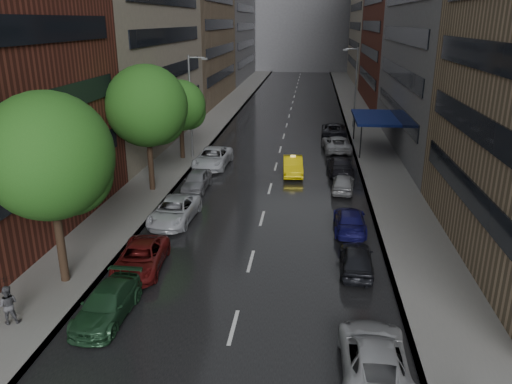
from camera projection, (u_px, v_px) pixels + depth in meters
road at (288, 119)px, 63.77m from camera, size 14.00×140.00×0.01m
sidewalk_left at (219, 117)px, 64.68m from camera, size 4.00×140.00×0.15m
sidewalk_right at (360, 120)px, 62.80m from camera, size 4.00×140.00×0.15m
building_far at (303, 3)px, 122.42m from camera, size 40.00×14.00×32.00m
tree_near at (48, 156)px, 22.01m from camera, size 5.77×5.77×9.19m
tree_mid at (147, 106)px, 34.90m from camera, size 5.76×5.76×9.18m
tree_far at (180, 106)px, 43.81m from camera, size 4.47×4.47×7.13m
taxi at (293, 166)px, 40.69m from camera, size 1.86×4.55×1.47m
parked_cars_left at (182, 200)px, 33.01m from camera, size 2.90×28.49×1.60m
parked_cars_right at (342, 175)px, 38.35m from camera, size 2.88×43.88×1.59m
ped_black_umbrella at (6, 296)px, 20.22m from camera, size 0.98×0.98×2.09m
street_lamp_left at (191, 105)px, 44.19m from camera, size 1.74×0.22×9.00m
street_lamp_right at (355, 86)px, 56.67m from camera, size 1.74×0.22×9.00m
awning at (375, 118)px, 47.72m from camera, size 4.00×8.00×3.12m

